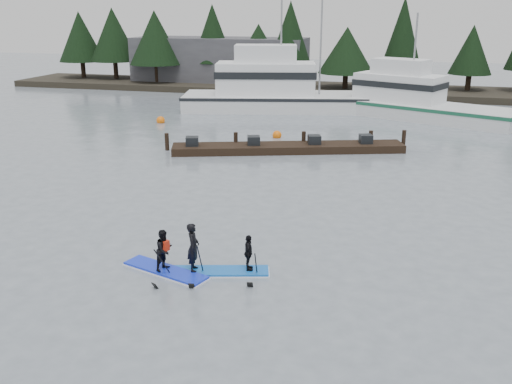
% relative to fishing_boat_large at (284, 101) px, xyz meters
% --- Properties ---
extents(ground, '(160.00, 160.00, 0.00)m').
position_rel_fishing_boat_large_xyz_m(ground, '(4.28, -31.12, -0.74)').
color(ground, slate).
rests_on(ground, ground).
extents(far_shore, '(70.00, 8.00, 0.60)m').
position_rel_fishing_boat_large_xyz_m(far_shore, '(4.28, 10.88, -0.44)').
color(far_shore, '#2D281E').
rests_on(far_shore, ground).
extents(treeline, '(60.00, 4.00, 8.00)m').
position_rel_fishing_boat_large_xyz_m(treeline, '(4.28, 10.88, -0.74)').
color(treeline, black).
rests_on(treeline, ground).
extents(waterfront_building, '(18.00, 6.00, 5.00)m').
position_rel_fishing_boat_large_xyz_m(waterfront_building, '(-9.72, 12.88, 1.76)').
color(waterfront_building, '#4C4C51').
rests_on(waterfront_building, ground).
extents(fishing_boat_large, '(17.96, 8.44, 9.82)m').
position_rel_fishing_boat_large_xyz_m(fishing_boat_large, '(0.00, 0.00, 0.00)').
color(fishing_boat_large, silver).
rests_on(fishing_boat_large, ground).
extents(fishing_boat_medium, '(14.67, 9.49, 8.51)m').
position_rel_fishing_boat_large_xyz_m(fishing_boat_medium, '(10.17, -0.83, -0.14)').
color(fishing_boat_medium, silver).
rests_on(fishing_boat_medium, ground).
extents(floating_dock, '(13.15, 5.87, 0.44)m').
position_rel_fishing_boat_large_xyz_m(floating_dock, '(3.25, -14.00, -0.52)').
color(floating_dock, black).
rests_on(floating_dock, ground).
extents(buoy_b, '(0.58, 0.58, 0.58)m').
position_rel_fishing_boat_large_xyz_m(buoy_b, '(1.78, -10.50, -0.74)').
color(buoy_b, orange).
rests_on(buoy_b, ground).
extents(buoy_a, '(0.61, 0.61, 0.61)m').
position_rel_fishing_boat_large_xyz_m(buoy_a, '(-7.46, -7.81, -0.74)').
color(buoy_a, orange).
rests_on(buoy_a, ground).
extents(buoy_c, '(0.53, 0.53, 0.53)m').
position_rel_fishing_boat_large_xyz_m(buoy_c, '(15.98, -4.46, -0.74)').
color(buoy_c, orange).
rests_on(buoy_c, ground).
extents(paddleboard_solo, '(3.01, 1.60, 1.87)m').
position_rel_fishing_boat_large_xyz_m(paddleboard_solo, '(2.76, -30.47, -0.22)').
color(paddleboard_solo, '#162FD4').
rests_on(paddleboard_solo, ground).
extents(paddleboard_duo, '(3.12, 1.57, 2.16)m').
position_rel_fishing_boat_large_xyz_m(paddleboard_duo, '(4.35, -30.11, -0.17)').
color(paddleboard_duo, blue).
rests_on(paddleboard_duo, ground).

